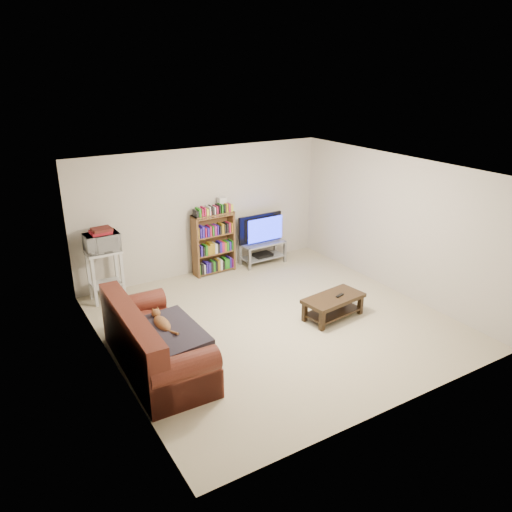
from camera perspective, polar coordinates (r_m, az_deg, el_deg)
floor at (r=7.95m, az=2.12°, el=-7.51°), size 5.00×5.00×0.00m
ceiling at (r=7.12m, az=2.38°, el=9.72°), size 5.00×5.00×0.00m
wall_back at (r=9.53m, az=-6.03°, el=5.12°), size 5.00×0.00×5.00m
wall_front at (r=5.71m, az=16.19°, el=-6.89°), size 5.00×0.00×5.00m
wall_left at (r=6.52m, az=-16.52°, el=-3.34°), size 0.00×5.00×5.00m
wall_right at (r=9.00m, az=15.72°, el=3.47°), size 0.00×5.00×5.00m
sofa at (r=6.81m, az=-11.85°, el=-10.15°), size 0.95×2.12×0.90m
blanket at (r=6.63m, az=-10.08°, el=-8.78°), size 0.88×1.11×0.18m
cat at (r=6.76m, az=-10.69°, el=-7.62°), size 0.24×0.58×0.17m
coffee_table at (r=8.05m, az=8.81°, el=-5.33°), size 1.06×0.63×0.36m
remote at (r=8.04m, az=9.54°, el=-4.47°), size 0.17×0.09×0.02m
tv_stand at (r=10.07m, az=0.78°, el=0.78°), size 0.92×0.43×0.46m
television at (r=9.93m, az=0.79°, el=3.10°), size 0.98×0.15×0.56m
dvd_player at (r=10.11m, az=0.78°, el=0.14°), size 0.37×0.26×0.06m
bookshelf at (r=9.58m, az=-4.87°, el=1.57°), size 0.84×0.29×1.19m
shelf_clutter at (r=9.43m, az=-4.51°, el=5.62°), size 0.61×0.21×0.28m
microwave_stand at (r=8.80m, az=-16.89°, el=-1.40°), size 0.57×0.42×0.89m
microwave at (r=8.64m, az=-17.21°, el=1.51°), size 0.56×0.39×0.30m
game_boxes at (r=8.59m, az=-17.34°, el=2.63°), size 0.33×0.29×0.05m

